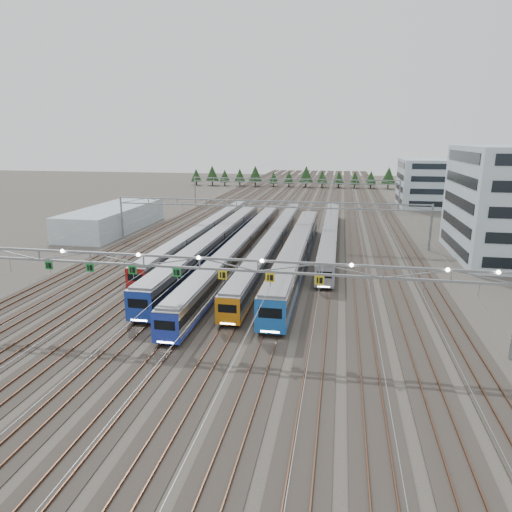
% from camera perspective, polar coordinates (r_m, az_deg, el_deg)
% --- Properties ---
extents(ground, '(400.00, 400.00, 0.00)m').
position_cam_1_polar(ground, '(45.68, -6.79, -9.75)').
color(ground, '#47423A').
rests_on(ground, ground).
extents(track_bed, '(54.00, 260.00, 5.42)m').
position_cam_1_polar(track_bed, '(141.28, 5.29, 7.54)').
color(track_bed, '#2D2823').
rests_on(track_bed, ground).
extents(train_a, '(2.60, 62.14, 3.38)m').
position_cam_1_polar(train_a, '(85.34, -6.07, 3.17)').
color(train_a, black).
rests_on(train_a, ground).
extents(train_b, '(2.92, 59.18, 3.80)m').
position_cam_1_polar(train_b, '(74.23, -5.02, 1.63)').
color(train_b, black).
rests_on(train_b, ground).
extents(train_c, '(2.69, 66.60, 3.50)m').
position_cam_1_polar(train_c, '(72.68, -1.71, 1.28)').
color(train_c, black).
rests_on(train_c, ground).
extents(train_d, '(2.60, 66.01, 3.38)m').
position_cam_1_polar(train_d, '(76.65, 2.36, 1.93)').
color(train_d, black).
rests_on(train_d, ground).
extents(train_e, '(3.07, 52.80, 4.01)m').
position_cam_1_polar(train_e, '(68.36, 5.15, 0.59)').
color(train_e, black).
rests_on(train_e, ground).
extents(train_f, '(2.54, 55.66, 3.29)m').
position_cam_1_polar(train_f, '(84.10, 9.27, 2.86)').
color(train_f, black).
rests_on(train_f, ground).
extents(gantry_near, '(56.36, 0.61, 8.08)m').
position_cam_1_polar(gantry_near, '(43.15, -7.18, -1.20)').
color(gantry_near, gray).
rests_on(gantry_near, ground).
extents(gantry_mid, '(56.36, 0.36, 8.00)m').
position_cam_1_polar(gantry_mid, '(81.60, 1.39, 5.89)').
color(gantry_mid, gray).
rests_on(gantry_mid, ground).
extents(gantry_far, '(56.36, 0.36, 8.00)m').
position_cam_1_polar(gantry_far, '(125.90, 4.69, 8.93)').
color(gantry_far, gray).
rests_on(gantry_far, ground).
extents(depot_bldg_mid, '(14.00, 16.00, 11.09)m').
position_cam_1_polar(depot_bldg_mid, '(104.69, 27.39, 5.74)').
color(depot_bldg_mid, '#A4BBC4').
rests_on(depot_bldg_mid, ground).
extents(depot_bldg_north, '(22.00, 18.00, 12.93)m').
position_cam_1_polar(depot_bldg_north, '(137.87, 22.12, 8.45)').
color(depot_bldg_north, '#A4BBC4').
rests_on(depot_bldg_north, ground).
extents(west_shed, '(10.00, 30.00, 4.81)m').
position_cam_1_polar(west_shed, '(99.65, -17.38, 4.50)').
color(west_shed, '#A4BBC4').
rests_on(west_shed, ground).
extents(treeline, '(87.50, 5.60, 7.02)m').
position_cam_1_polar(treeline, '(179.48, 5.17, 9.92)').
color(treeline, '#332114').
rests_on(treeline, ground).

